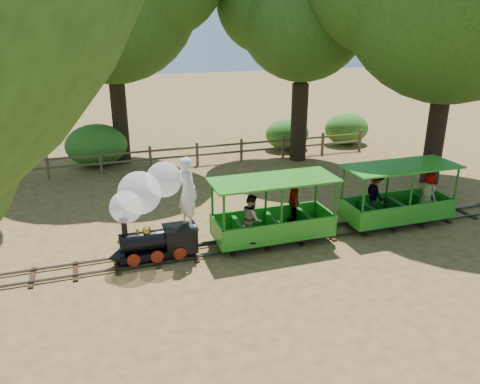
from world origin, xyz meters
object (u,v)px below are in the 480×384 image
object	(u,v)px
locomotive	(152,205)
carriage_front	(273,216)
fence	(174,154)
carriage_rear	(397,199)

from	to	relation	value
locomotive	carriage_front	xyz separation A→B (m)	(3.24, -0.08, -0.72)
locomotive	fence	bearing A→B (deg)	75.95
carriage_front	carriage_rear	distance (m)	4.07
carriage_front	carriage_rear	xyz separation A→B (m)	(4.07, 0.06, 0.00)
locomotive	carriage_rear	size ratio (longest dim) A/B	0.80
carriage_front	fence	distance (m)	8.11
locomotive	carriage_rear	distance (m)	7.35
carriage_front	carriage_rear	bearing A→B (deg)	0.90
locomotive	carriage_rear	world-z (taller)	locomotive
fence	carriage_front	bearing A→B (deg)	-81.08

